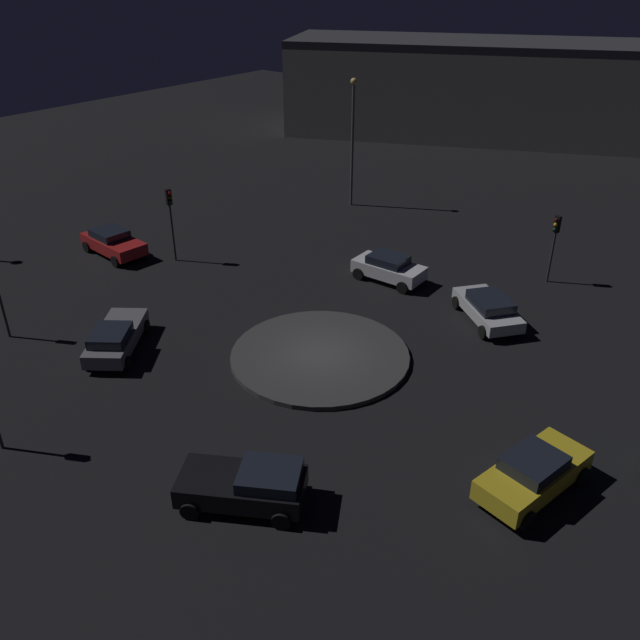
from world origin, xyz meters
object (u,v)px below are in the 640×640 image
car_red (113,242)px  car_silver (488,308)px  car_grey (116,337)px  car_yellow (533,473)px  car_black (247,485)px  traffic_light_east (170,211)px  store_building (491,89)px  traffic_light_south (555,236)px  car_white (389,268)px  streetlamp_southeast (353,131)px

car_red → car_silver: bearing=21.2°
car_red → car_grey: size_ratio=0.97×
car_yellow → car_black: bearing=-36.7°
car_silver → traffic_light_east: (17.62, 4.82, 2.34)m
car_yellow → car_grey: bearing=-68.6°
traffic_light_east → store_building: size_ratio=0.11×
car_yellow → store_building: store_building is taller
traffic_light_south → car_red: bearing=-40.5°
car_white → store_building: (10.75, -33.26, 3.57)m
car_red → streetlamp_southeast: 17.63m
car_silver → streetlamp_southeast: size_ratio=0.52×
car_silver → car_black: size_ratio=1.00×
store_building → car_black: bearing=82.3°
car_white → car_grey: bearing=-113.6°
traffic_light_south → store_building: bearing=-128.4°
car_yellow → traffic_light_east: traffic_light_east is taller
traffic_light_south → traffic_light_east: 21.24m
car_black → streetlamp_southeast: (14.83, -25.77, 4.43)m
car_white → car_black: 17.99m
car_red → car_yellow: car_yellow is taller
car_red → streetlamp_southeast: streetlamp_southeast is taller
car_white → car_silver: (-6.35, 0.77, -0.05)m
traffic_light_east → car_grey: bearing=-42.9°
traffic_light_east → streetlamp_southeast: size_ratio=0.50×
traffic_light_south → store_building: 33.04m
traffic_light_south → traffic_light_east: traffic_light_east is taller
car_black → car_yellow: size_ratio=0.98×
traffic_light_east → car_red: bearing=-141.9°
car_black → traffic_light_east: bearing=-64.7°
traffic_light_east → streetlamp_southeast: (-2.24, -14.33, 2.14)m
car_silver → store_building: (17.10, -34.03, 3.62)m
car_silver → streetlamp_southeast: (15.39, -9.51, 4.48)m
car_silver → car_grey: car_silver is taller
car_white → store_building: store_building is taller
car_black → traffic_light_south: size_ratio=1.19×
car_grey → streetlamp_southeast: (3.50, -22.67, 4.51)m
car_silver → car_grey: bearing=-94.6°
car_silver → traffic_light_east: 18.42m
car_red → car_silver: size_ratio=1.00×
car_red → streetlamp_southeast: bearing=74.2°
store_building → car_grey: bearing=70.4°
car_white → streetlamp_southeast: bearing=134.0°
car_red → traffic_light_east: bearing=29.7°
car_black → car_red: bearing=-56.1°
car_silver → car_yellow: 11.85m
traffic_light_east → store_building: (-0.52, -38.85, 1.28)m
car_red → car_yellow: 27.94m
car_red → car_black: 22.83m
car_black → traffic_light_east: 20.68m
streetlamp_southeast → car_black: bearing=119.9°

